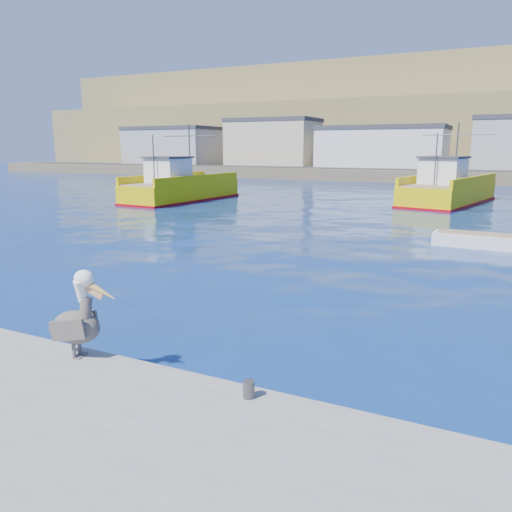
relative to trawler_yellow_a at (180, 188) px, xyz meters
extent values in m
plane|color=navy|center=(18.74, -26.32, -1.09)|extent=(260.00, 260.00, 0.00)
cylinder|color=#4C4C4C|center=(21.74, -29.72, -0.44)|extent=(0.20, 0.20, 0.30)
cube|color=brown|center=(18.74, 45.68, -0.29)|extent=(160.00, 30.00, 1.60)
cube|color=olive|center=(18.74, 71.68, 4.91)|extent=(180.00, 40.00, 14.00)
cube|color=olive|center=(18.74, 91.68, 9.91)|extent=(200.00, 40.00, 24.00)
cube|color=#2D2D2D|center=(18.74, 34.68, 0.56)|extent=(150.00, 5.00, 0.10)
cube|color=gray|center=(-29.26, 40.68, 3.51)|extent=(16.00, 10.00, 6.00)
cube|color=#333338|center=(-29.26, 40.68, 6.81)|extent=(16.32, 10.20, 0.60)
cube|color=tan|center=(-9.26, 40.68, 4.01)|extent=(14.00, 9.00, 7.00)
cube|color=#333338|center=(-9.26, 40.68, 7.81)|extent=(14.28, 9.18, 0.60)
cube|color=silver|center=(8.74, 40.68, 3.26)|extent=(18.00, 11.00, 5.50)
cube|color=#333338|center=(8.74, 40.68, 6.31)|extent=(18.36, 11.22, 0.60)
cube|color=#D5BD03|center=(0.02, 0.29, -0.31)|extent=(4.77, 12.26, 1.56)
cube|color=#D5BD03|center=(1.90, 0.17, 0.82)|extent=(0.99, 11.78, 0.70)
cube|color=#D5BD03|center=(-1.86, 0.41, 0.82)|extent=(0.99, 11.78, 0.70)
cube|color=#95030D|center=(0.02, 0.29, -1.04)|extent=(4.86, 12.50, 0.25)
cube|color=#8C7251|center=(0.02, 0.29, 0.52)|extent=(4.42, 11.76, 0.10)
cube|color=white|center=(-0.10, -1.51, 1.57)|extent=(2.99, 3.18, 2.00)
cube|color=#333338|center=(-0.10, -1.51, 2.67)|extent=(3.22, 3.55, 0.15)
cylinder|color=#4C4C4C|center=(0.10, 1.49, 2.97)|extent=(0.13, 0.13, 5.00)
cylinder|color=#4C4C4C|center=(-0.21, -3.31, 2.47)|extent=(0.11, 0.11, 4.00)
cylinder|color=#4C4C4C|center=(0.10, 1.49, 4.47)|extent=(5.61, 0.44, 0.08)
cube|color=#D5BD03|center=(21.35, 8.06, -0.28)|extent=(6.83, 13.07, 1.62)
cube|color=#D5BD03|center=(23.32, 7.63, 0.87)|extent=(2.83, 11.97, 0.70)
cube|color=#D5BD03|center=(19.37, 8.48, 0.87)|extent=(2.83, 11.97, 0.70)
cube|color=#95030D|center=(21.35, 8.06, -1.04)|extent=(6.97, 13.33, 0.25)
cube|color=#8C7251|center=(21.35, 8.06, 0.57)|extent=(6.39, 12.51, 0.10)
cube|color=white|center=(20.95, 6.23, 1.62)|extent=(3.60, 3.68, 2.00)
cube|color=#333338|center=(20.95, 6.23, 2.72)|extent=(3.89, 4.09, 0.15)
cylinder|color=#4C4C4C|center=(21.61, 9.27, 3.02)|extent=(0.14, 0.14, 5.00)
cylinder|color=#4C4C4C|center=(20.56, 4.41, 2.52)|extent=(0.12, 0.12, 4.00)
cylinder|color=#4C4C4C|center=(21.61, 9.27, 4.52)|extent=(5.90, 1.35, 0.08)
cube|color=silver|center=(-0.22, -3.32, -0.87)|extent=(3.36, 3.46, 0.71)
cube|color=#8C7251|center=(-0.22, -3.32, -0.49)|extent=(2.92, 3.02, 0.07)
cube|color=silver|center=(24.37, -11.31, -0.86)|extent=(3.81, 1.51, 0.75)
cube|color=#8C7251|center=(24.37, -11.31, -0.46)|extent=(3.42, 1.21, 0.07)
cylinder|color=#595451|center=(17.91, -29.81, -0.42)|extent=(0.09, 0.09, 0.34)
cube|color=#595451|center=(17.97, -29.79, -0.58)|extent=(0.20, 0.18, 0.02)
cylinder|color=#595451|center=(17.85, -29.61, -0.42)|extent=(0.09, 0.09, 0.34)
cube|color=#595451|center=(17.91, -29.59, -0.58)|extent=(0.20, 0.18, 0.02)
ellipsoid|color=#38332D|center=(17.91, -29.70, 0.02)|extent=(1.10, 0.82, 0.67)
cube|color=#38332D|center=(17.95, -29.96, 0.05)|extent=(0.74, 0.27, 0.49)
cube|color=#38332D|center=(17.81, -29.46, 0.05)|extent=(0.74, 0.27, 0.49)
cube|color=#38332D|center=(17.50, -29.81, -0.06)|extent=(0.30, 0.25, 0.14)
cylinder|color=#38332D|center=(18.13, -29.64, 0.38)|extent=(0.31, 0.40, 0.53)
cylinder|color=white|center=(18.07, -29.66, 0.78)|extent=(0.30, 0.39, 0.50)
ellipsoid|color=white|center=(18.15, -29.63, 1.02)|extent=(0.46, 0.40, 0.34)
cone|color=gold|center=(18.44, -29.55, 0.81)|extent=(0.69, 0.34, 0.46)
cube|color=tan|center=(18.32, -29.59, 0.76)|extent=(0.41, 0.17, 0.29)
camera|label=1|loc=(25.19, -36.52, 3.49)|focal=35.00mm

